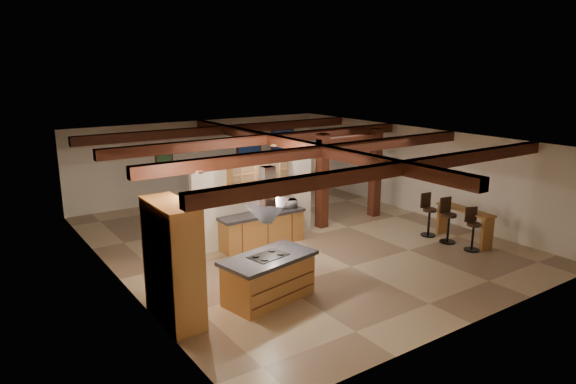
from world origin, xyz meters
name	(u,v)px	position (x,y,z in m)	size (l,w,h in m)	color
ground	(294,239)	(0.00, 0.00, 0.00)	(12.00, 12.00, 0.00)	tan
room_walls	(294,179)	(0.00, 0.00, 1.78)	(12.00, 12.00, 12.00)	silver
ceiling_beams	(294,144)	(0.00, 0.00, 2.76)	(10.00, 12.00, 0.28)	#3B160E
timber_posts	(350,167)	(2.50, 0.50, 1.76)	(2.50, 0.30, 2.90)	#3B160E
partition_wall	(255,204)	(-1.00, 0.50, 1.10)	(3.80, 0.18, 2.20)	silver
pantry_cabinet	(173,263)	(-4.67, -2.60, 1.20)	(0.67, 1.60, 2.40)	#AE6F38
back_counter	(262,229)	(-1.00, 0.11, 0.48)	(2.50, 0.66, 0.94)	#AE6F38
upper_display_cabinet	(258,179)	(-1.00, 0.31, 1.85)	(1.80, 0.36, 0.95)	#AE6F38
range_hood	(268,220)	(-2.68, -2.87, 1.78)	(1.10, 1.10, 1.40)	silver
back_windows	(266,151)	(2.80, 5.93, 1.50)	(2.70, 0.07, 1.70)	#3B160E
framed_art	(164,157)	(-1.50, 5.94, 1.70)	(0.65, 0.05, 0.85)	#3B160E
recessed_cans	(250,160)	(-2.53, -1.93, 2.87)	(3.16, 2.46, 0.03)	silver
kitchen_island	(268,277)	(-2.68, -2.87, 0.50)	(2.17, 1.43, 1.00)	#AE6F38
dining_table	(245,208)	(-0.03, 2.74, 0.32)	(1.80, 1.00, 0.63)	#3E1E0F
sofa	(258,184)	(2.06, 5.41, 0.34)	(2.31, 0.90, 0.68)	black
microwave	(289,204)	(-0.10, 0.11, 1.06)	(0.43, 0.29, 0.24)	silver
bar_counter	(464,219)	(3.91, -2.83, 0.64)	(0.63, 1.84, 0.95)	#AE6F38
side_table	(307,179)	(4.37, 5.29, 0.26)	(0.41, 0.41, 0.51)	#3B160E
table_lamp	(307,168)	(4.37, 5.29, 0.74)	(0.27, 0.27, 0.32)	black
bar_stool_a	(472,229)	(3.47, -3.42, 0.59)	(0.44, 0.45, 1.17)	black
bar_stool_b	(448,220)	(3.45, -2.62, 0.65)	(0.45, 0.46, 1.27)	black
bar_stool_c	(428,214)	(3.46, -1.91, 0.64)	(0.44, 0.44, 1.26)	black
dining_chairs	(245,198)	(-0.03, 2.74, 0.65)	(2.35, 2.35, 1.27)	#3B160E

